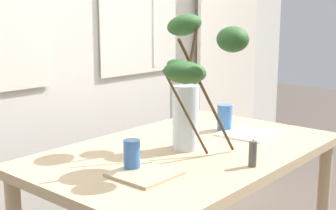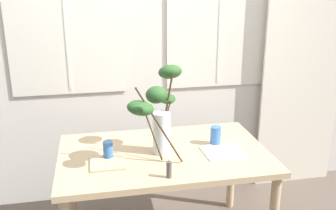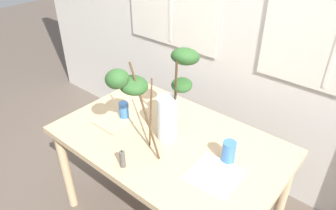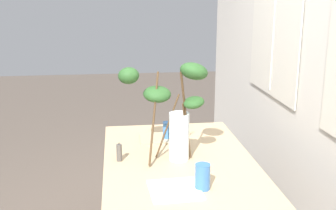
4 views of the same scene
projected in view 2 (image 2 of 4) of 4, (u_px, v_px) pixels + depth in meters
back_wall_with_windows at (145, 32)px, 3.30m from camera, size 4.94×0.14×2.98m
curtain_sheer_side at (303, 67)px, 3.54m from camera, size 0.78×0.03×2.33m
dining_table at (164, 163)px, 2.74m from camera, size 1.46×0.92×0.77m
vase_with_branches at (159, 111)px, 2.57m from camera, size 0.48×0.57×0.64m
drinking_glass_blue_left at (108, 150)px, 2.60m from camera, size 0.07×0.07×0.12m
drinking_glass_blue_right at (216, 135)px, 2.83m from camera, size 0.08×0.08×0.14m
plate_square_left at (107, 163)px, 2.54m from camera, size 0.23×0.23×0.01m
plate_square_right at (222, 152)px, 2.71m from camera, size 0.28×0.28×0.01m
pillar_candle at (169, 170)px, 2.35m from camera, size 0.03×0.03×0.12m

